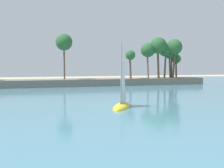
{
  "coord_description": "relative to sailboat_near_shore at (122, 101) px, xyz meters",
  "views": [
    {
      "loc": [
        -5.2,
        -0.99,
        5.69
      ],
      "look_at": [
        -0.73,
        13.63,
        4.65
      ],
      "focal_mm": 48.17,
      "sensor_mm": 36.0,
      "label": 1
    }
  ],
  "objects": [
    {
      "name": "palm_headland",
      "position": [
        0.07,
        38.13,
        3.49
      ],
      "size": [
        85.45,
        6.28,
        13.34
      ],
      "color": "slate",
      "rests_on": "ground"
    },
    {
      "name": "sailboat_near_shore",
      "position": [
        0.0,
        0.0,
        0.0
      ],
      "size": [
        4.83,
        6.32,
        9.06
      ],
      "color": "yellow",
      "rests_on": "sea"
    },
    {
      "name": "sea",
      "position": [
        -7.22,
        24.58,
        -0.85
      ],
      "size": [
        220.0,
        106.9,
        0.06
      ],
      "primitive_type": "cube",
      "color": "teal",
      "rests_on": "ground"
    }
  ]
}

